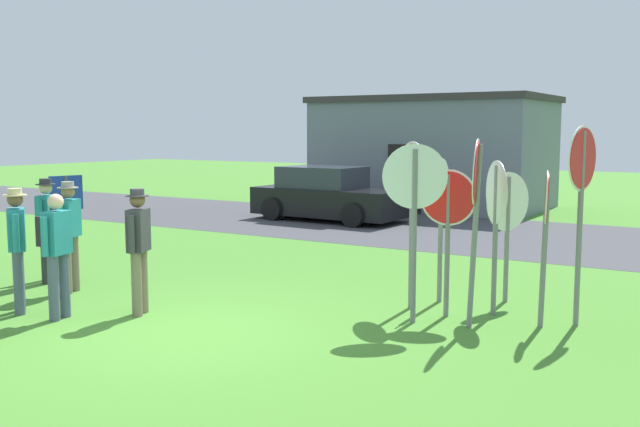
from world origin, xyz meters
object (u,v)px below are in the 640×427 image
Objects in this scene: stop_sign_low_front at (496,209)px; stop_sign_tallest at (441,206)px; stop_sign_center_cluster at (476,198)px; stop_sign_rear_right at (412,194)px; person_on_left at (47,224)px; stop_sign_nearest at (507,214)px; stop_sign_leaning_left at (448,217)px; info_panel_leftmost at (67,207)px; person_holding_notes at (17,243)px; parked_car_on_street at (328,196)px; stop_sign_rear_left at (581,188)px; person_with_sunhat at (68,228)px; person_in_dark_shirt at (139,244)px; stop_sign_leaning_right at (546,222)px; person_in_teal at (56,247)px; stop_sign_far_back at (415,200)px.

stop_sign_low_front is 1.00× the size of stop_sign_tallest.
stop_sign_center_cluster reaches higher than stop_sign_low_front.
stop_sign_rear_right is (-1.13, -0.26, 0.18)m from stop_sign_low_front.
stop_sign_tallest is 6.44m from person_on_left.
person_on_left is (-6.88, -2.68, -0.32)m from stop_sign_nearest.
stop_sign_center_cluster is (-0.02, -0.78, 0.22)m from stop_sign_low_front.
stop_sign_leaning_left reaches higher than person_on_left.
person_holding_notes is at bearing -52.99° from info_panel_leftmost.
stop_sign_rear_right reaches higher than person_holding_notes.
parked_car_on_street is 10.74m from stop_sign_low_front.
stop_sign_rear_right is at bearing 154.88° from stop_sign_center_cluster.
stop_sign_rear_left is 2.25m from stop_sign_rear_right.
person_with_sunhat is at bearing -163.27° from stop_sign_rear_left.
stop_sign_rear_left is 1.49× the size of person_in_dark_shirt.
stop_sign_rear_right is 3.84m from person_in_dark_shirt.
stop_sign_center_cluster is at bearing -49.32° from parked_car_on_street.
person_on_left is 0.93m from person_with_sunhat.
stop_sign_leaning_right reaches higher than person_in_dark_shirt.
stop_sign_center_cluster is 1.39× the size of person_on_left.
stop_sign_low_front is 1.22× the size of person_with_sunhat.
person_with_sunhat is 1.48m from info_panel_leftmost.
stop_sign_leaning_right is (0.75, 0.50, -0.31)m from stop_sign_center_cluster.
person_in_teal is at bearing -146.23° from stop_sign_low_front.
stop_sign_leaning_right is at bearing 24.77° from person_in_dark_shirt.
info_panel_leftmost is (-8.34, -1.25, -0.59)m from stop_sign_rear_left.
stop_sign_nearest is (1.03, 1.10, -0.34)m from stop_sign_rear_right.
stop_sign_far_back is 1.35× the size of person_on_left.
stop_sign_rear_left reaches higher than stop_sign_tallest.
person_holding_notes reaches higher than person_in_teal.
person_with_sunhat is at bearing 135.66° from person_in_teal.
stop_sign_rear_right is (-0.20, -0.58, 0.21)m from stop_sign_tallest.
person_in_teal is (2.46, -11.07, 0.29)m from parked_car_on_street.
stop_sign_nearest is at bearing 26.32° from person_with_sunhat.
stop_sign_leaning_right is (8.11, -8.06, 0.68)m from parked_car_on_street.
person_in_teal is (-4.39, -2.87, -0.38)m from stop_sign_leaning_left.
person_in_dark_shirt is 1.00× the size of person_holding_notes.
stop_sign_rear_left reaches higher than info_panel_leftmost.
person_on_left is 1.00× the size of info_panel_leftmost.
person_with_sunhat is (-5.32, -1.18, -0.62)m from stop_sign_far_back.
stop_sign_leaning_right is (-0.36, -0.31, -0.43)m from stop_sign_rear_left.
person_with_sunhat is (-1.95, 0.41, 0.03)m from person_in_dark_shirt.
person_on_left is (-5.85, -1.58, -0.66)m from stop_sign_rear_right.
stop_sign_leaning_left is 5.26m from person_in_teal.
person_with_sunhat is at bearing 168.15° from person_in_dark_shirt.
stop_sign_leaning_left is at bearing -61.13° from stop_sign_tallest.
stop_sign_leaning_left is 1.15× the size of person_on_left.
info_panel_leftmost is at bearing 138.46° from person_in_teal.
stop_sign_far_back is (6.59, -8.73, 0.94)m from parked_car_on_street.
stop_sign_center_cluster is at bearing 27.08° from person_in_teal.
stop_sign_low_front is at bearing 158.91° from stop_sign_leaning_right.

